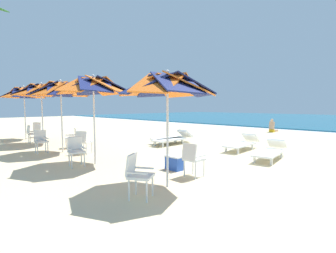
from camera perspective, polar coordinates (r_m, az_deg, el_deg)
The scene contains 21 objects.
ground_plane at distance 7.85m, azimuth 15.16°, elevation -8.57°, with size 80.00×80.00×0.00m, color beige.
surf_foam at distance 19.73m, azimuth 33.87°, elevation -1.24°, with size 80.00×0.70×0.01m, color white.
beach_umbrella_0 at distance 5.39m, azimuth -0.12°, elevation 9.30°, with size 2.13×2.13×2.56m.
plastic_chair_0 at distance 6.29m, azimuth 5.67°, elevation -7.11°, with size 0.45×0.48×0.87m.
plastic_chair_1 at distance 4.89m, azimuth -7.01°, elevation -10.56°, with size 0.62×0.61×0.87m.
beach_umbrella_1 at distance 7.87m, azimuth -16.78°, elevation 8.80°, with size 2.29×2.29×2.73m.
plastic_chair_2 at distance 7.85m, azimuth -20.42°, elevation -5.00°, with size 0.55×0.52×0.87m.
beach_umbrella_2 at distance 10.35m, azimuth -23.44°, elevation 7.74°, with size 2.21×2.21×2.79m.
plastic_chair_3 at distance 11.30m, azimuth -21.17°, elevation -2.12°, with size 0.57×0.59×0.87m.
plastic_chair_4 at distance 9.72m, azimuth -18.83°, elevation -3.12°, with size 0.61×0.62×0.87m.
plastic_chair_5 at distance 10.60m, azimuth -27.19°, elevation -2.76°, with size 0.51×0.48×0.87m.
beach_umbrella_3 at distance 13.02m, azimuth -27.12°, elevation 7.33°, with size 2.54×2.54×2.87m.
plastic_chair_6 at distance 13.67m, azimuth -28.87°, elevation -1.25°, with size 0.48×0.51×0.87m.
beach_umbrella_4 at distance 15.25m, azimuth -30.21°, elevation 6.62°, with size 2.21×2.21×2.86m.
plastic_chair_7 at distance 15.91m, azimuth -27.70°, elevation -0.44°, with size 0.63×0.63×0.87m.
sun_lounger_0 at distance 9.00m, azimuth 22.47°, elevation -5.24°, with size 0.93×2.21×0.62m.
sun_lounger_1 at distance 10.44m, azimuth 16.61°, elevation -3.73°, with size 0.75×2.18×0.62m.
sun_lounger_2 at distance 11.48m, azimuth 1.00°, elevation -2.78°, with size 0.66×2.15×0.62m.
sun_lounger_3 at distance 11.93m, azimuth 0.92°, elevation -2.49°, with size 0.97×2.22×0.62m.
cooler_box at distance 7.03m, azimuth 1.54°, elevation -8.28°, with size 0.50×0.34×0.40m.
beachgoer_seated at distance 18.42m, azimuth 22.93°, elevation -0.28°, with size 0.30×0.93×0.92m.
Camera 1 is at (3.79, -6.64, 1.79)m, focal length 26.51 mm.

